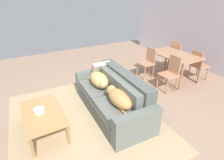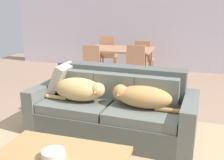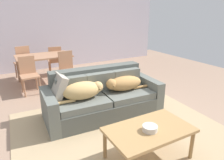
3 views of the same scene
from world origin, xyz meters
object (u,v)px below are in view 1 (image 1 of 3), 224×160
Objects in this scene: dog_on_left_cushion at (99,80)px; bowl_on_coffee_table at (39,110)px; couch at (114,97)px; coffee_table at (43,114)px; throw_pillow_by_left_arm at (101,70)px; dining_chair_near_left at (148,61)px; dining_chair_far_right at (198,64)px; dining_chair_far_left at (176,54)px; dog_on_right_cushion at (119,97)px; dining_table at (174,56)px; dining_chair_near_right at (171,72)px.

bowl_on_coffee_table is at bearing -72.44° from dog_on_left_cushion.
dog_on_left_cushion is at bearing 104.51° from bowl_on_coffee_table.
couch reaches higher than coffee_table.
bowl_on_coffee_table is at bearing -65.22° from throw_pillow_by_left_arm.
dining_chair_far_right reaches higher than dining_chair_near_left.
throw_pillow_by_left_arm is at bearing 86.65° from dining_chair_far_left.
dining_table reaches higher than dog_on_right_cushion.
couch is 2.64× the size of dog_on_left_cushion.
dining_chair_near_right is at bearing 119.62° from dining_chair_far_left.
couch is 4.87× the size of throw_pillow_by_left_arm.
dining_chair_far_left is at bearing 103.99° from dog_on_left_cushion.
dining_chair_near_right is at bearing 90.70° from bowl_on_coffee_table.
dining_chair_far_left is at bearing 117.52° from dog_on_right_cushion.
dining_chair_far_left is 1.09× the size of dining_chair_far_right.
dog_on_left_cushion is (-0.41, -0.13, 0.27)m from couch.
dining_chair_far_left is (-0.59, 3.07, -0.07)m from dog_on_left_cushion.
coffee_table is (0.37, -1.30, -0.19)m from dog_on_left_cushion.
dining_chair_near_left is at bearing 57.21° from dining_chair_far_right.
dog_on_left_cushion is 2.01m from dining_chair_near_left.
dining_chair_far_right is at bearing 168.58° from dining_chair_far_left.
coffee_table is at bearing -74.94° from dining_chair_near_left.
dining_chair_far_right is at bearing 102.67° from dog_on_right_cushion.
bowl_on_coffee_table is 3.39m from dining_chair_near_left.
dining_chair_far_left is (-0.94, 4.41, 0.04)m from bowl_on_coffee_table.
coffee_table is at bearing -88.47° from couch.
couch is at bearing -85.62° from dining_chair_near_right.
dining_chair_far_left is at bearing 102.04° from bowl_on_coffee_table.
dining_chair_far_right is at bearing 90.73° from bowl_on_coffee_table.
dining_chair_near_right is 1.03× the size of dining_chair_far_right.
couch is 1.77m from dining_chair_near_right.
coffee_table is at bearing -63.81° from throw_pillow_by_left_arm.
dining_chair_far_left is (-0.97, 4.37, 0.12)m from coffee_table.
dining_chair_far_right reaches higher than throw_pillow_by_left_arm.
dining_chair_near_left is (-1.41, 1.90, -0.10)m from dog_on_right_cushion.
dining_chair_near_left reaches higher than dog_on_left_cushion.
bowl_on_coffee_table is at bearing -88.32° from dining_chair_near_right.
dining_table is at bearing 128.46° from dining_chair_near_right.
dog_on_left_cushion is 3.03m from dining_chair_far_right.
dining_table is 1.58× the size of dining_chair_near_left.
dog_on_left_cushion is at bearing 93.17° from dining_chair_far_left.
dining_chair_near_left is (-0.96, 3.25, -0.01)m from bowl_on_coffee_table.
bowl_on_coffee_table is 0.21× the size of dining_chair_near_right.
throw_pillow_by_left_arm is 0.49× the size of dining_chair_near_right.
dining_chair_near_right reaches higher than dining_table.
dining_chair_far_right is at bearing 87.51° from dog_on_left_cushion.
dog_on_left_cushion is 0.90× the size of dining_chair_near_right.
dining_chair_near_right is at bearing 91.20° from coffee_table.
dining_chair_far_right is (-0.51, 3.01, -0.10)m from dog_on_right_cushion.
coffee_table is at bearing 97.51° from dining_chair_far_right.
dining_table is 1.51× the size of dining_chair_near_right.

